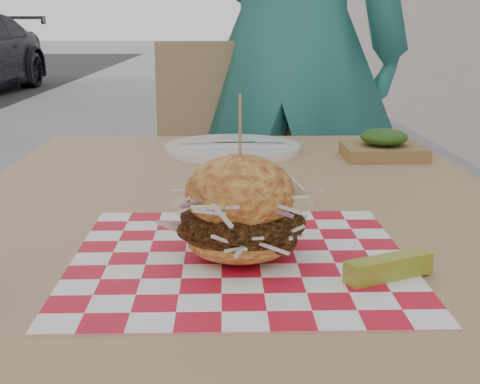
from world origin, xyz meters
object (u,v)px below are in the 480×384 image
at_px(diner, 289,47).
at_px(sandwich, 240,214).
at_px(patio_chair, 226,185).
at_px(patio_table, 237,259).

height_order(diner, sandwich, diner).
bearing_deg(diner, patio_chair, 36.85).
height_order(patio_table, sandwich, sandwich).
relative_size(patio_table, sandwich, 6.81).
distance_m(diner, patio_table, 1.07).
distance_m(patio_chair, sandwich, 1.19).
bearing_deg(patio_chair, sandwich, -96.53).
height_order(patio_chair, sandwich, patio_chair).
bearing_deg(patio_table, sandwich, -90.58).
bearing_deg(diner, patio_table, 94.00).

